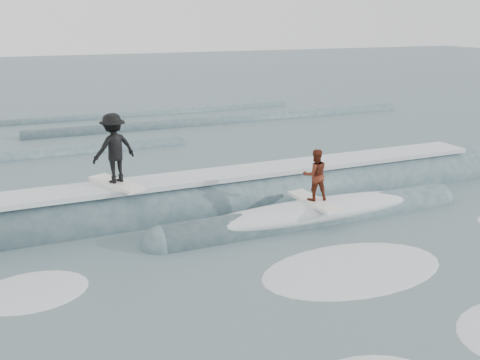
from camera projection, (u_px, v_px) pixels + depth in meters
name	position (u px, v px, depth m)	size (l,w,h in m)	color
ground	(316.00, 277.00, 11.96)	(160.00, 160.00, 0.00)	#425B61
breaking_wave	(242.00, 206.00, 16.32)	(21.10, 3.79, 2.02)	#345158
surfer_black	(114.00, 150.00, 14.68)	(1.41, 2.06, 2.03)	white
surfer_red	(315.00, 179.00, 14.95)	(0.81, 2.03, 1.57)	white
whitewater	(333.00, 298.00, 11.07)	(17.06, 7.40, 0.10)	white
far_swells	(119.00, 132.00, 27.12)	(37.11, 8.65, 0.80)	#345158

